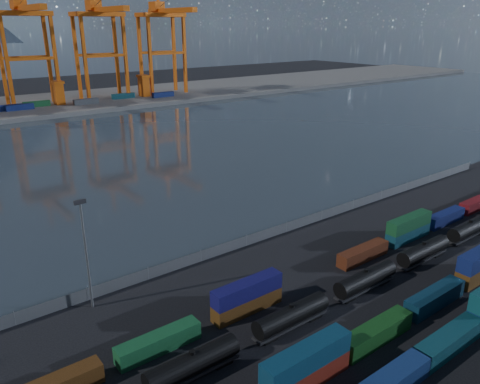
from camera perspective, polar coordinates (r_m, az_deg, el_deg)
ground at (r=70.32m, az=15.50°, el=-14.41°), size 700.00×700.00×0.00m
harbor_water at (r=151.54m, az=-17.52°, el=4.10°), size 700.00×700.00×0.00m
far_quay at (r=250.92m, az=-26.16°, el=9.19°), size 700.00×70.00×2.00m
container_row_mid at (r=62.08m, az=14.13°, el=-17.03°), size 128.50×2.44×5.20m
container_row_north at (r=70.69m, az=4.17°, el=-11.63°), size 140.82×2.26×4.83m
tanker_string at (r=80.79m, az=18.49°, el=-8.43°), size 120.68×2.62×3.74m
waterfront_fence at (r=86.70m, az=0.81°, el=-5.96°), size 160.12×0.12×2.20m
yard_light_mast at (r=68.70m, az=-18.29°, el=-6.62°), size 1.60×0.40×16.60m
straddle_carriers at (r=239.77m, az=-26.47°, el=10.40°), size 140.00×7.00×11.10m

